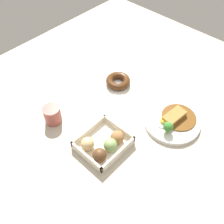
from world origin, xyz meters
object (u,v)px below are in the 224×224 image
donut_box (104,145)px  coffee_mug (52,115)px  curry_plate (172,121)px  chocolate_ring_donut (118,81)px

donut_box → coffee_mug: coffee_mug is taller
curry_plate → chocolate_ring_donut: size_ratio=1.71×
coffee_mug → curry_plate: bearing=-48.7°
curry_plate → chocolate_ring_donut: 0.33m
coffee_mug → donut_box: bearing=-79.8°
chocolate_ring_donut → coffee_mug: bearing=172.2°
donut_box → curry_plate: bearing=-23.6°
curry_plate → coffee_mug: size_ratio=3.02×
donut_box → chocolate_ring_donut: size_ratio=1.37×
donut_box → coffee_mug: (-0.04, 0.25, 0.01)m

